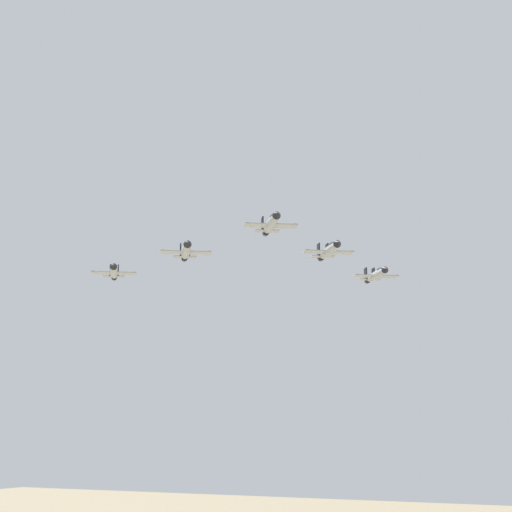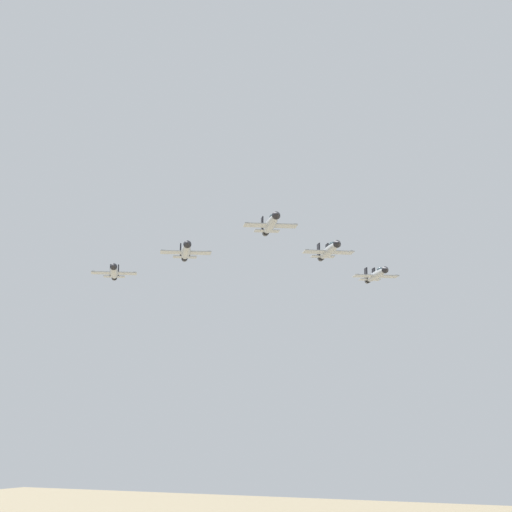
{
  "view_description": "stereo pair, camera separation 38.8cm",
  "coord_description": "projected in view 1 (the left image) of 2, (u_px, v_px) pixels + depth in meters",
  "views": [
    {
      "loc": [
        -47.22,
        152.94,
        63.38
      ],
      "look_at": [
        32.18,
        -8.32,
        98.2
      ],
      "focal_mm": 61.78,
      "sensor_mm": 36.0,
      "label": 1
    },
    {
      "loc": [
        -47.57,
        152.77,
        63.38
      ],
      "look_at": [
        32.18,
        -8.32,
        98.2
      ],
      "focal_mm": 61.78,
      "sensor_mm": 36.0,
      "label": 2
    }
  ],
  "objects": [
    {
      "name": "jet_right_outer",
      "position": [
        114.0,
        272.0,
        192.39
      ],
      "size": [
        11.4,
        14.51,
        3.46
      ],
      "rotation": [
        0.0,
        0.0,
        2.18
      ],
      "color": "#9EA3A8"
    },
    {
      "name": "jet_left_outer",
      "position": [
        376.0,
        275.0,
        200.29
      ],
      "size": [
        11.74,
        15.19,
        3.6
      ],
      "rotation": [
        0.0,
        0.0,
        2.17
      ],
      "color": "#9EA3A8"
    },
    {
      "name": "jet_right_wingman",
      "position": [
        186.0,
        251.0,
        177.73
      ],
      "size": [
        11.51,
        15.28,
        3.6
      ],
      "rotation": [
        0.0,
        0.0,
        2.15
      ],
      "color": "#9EA3A8"
    },
    {
      "name": "jet_left_wingman",
      "position": [
        329.0,
        251.0,
        181.79
      ],
      "size": [
        12.01,
        15.39,
        3.66
      ],
      "rotation": [
        0.0,
        0.0,
        2.17
      ],
      "color": "#9EA3A8"
    },
    {
      "name": "jet_lead",
      "position": [
        271.0,
        224.0,
        163.18
      ],
      "size": [
        11.2,
        14.77,
        3.48
      ],
      "rotation": [
        0.0,
        0.0,
        2.15
      ],
      "color": "#9EA3A8"
    }
  ]
}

